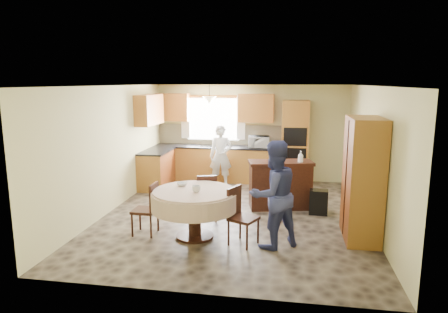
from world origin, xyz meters
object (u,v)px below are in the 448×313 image
at_px(sideboard, 280,186).
at_px(dining_table, 194,201).
at_px(chair_left, 149,206).
at_px(oven_tower, 295,143).
at_px(cupboard, 363,179).
at_px(chair_back, 207,195).
at_px(person_sink, 221,156).
at_px(chair_right, 240,213).
at_px(person_dining, 273,195).

relative_size(sideboard, dining_table, 0.91).
relative_size(sideboard, chair_left, 1.44).
bearing_deg(oven_tower, cupboard, -72.94).
bearing_deg(dining_table, chair_back, 87.65).
relative_size(oven_tower, chair_back, 2.36).
height_order(chair_left, person_sink, person_sink).
height_order(chair_left, chair_right, chair_right).
bearing_deg(oven_tower, person_dining, -94.90).
height_order(sideboard, person_dining, person_dining).
bearing_deg(cupboard, sideboard, 133.96).
bearing_deg(chair_left, person_dining, 87.17).
bearing_deg(person_sink, sideboard, -52.82).
height_order(chair_back, chair_right, chair_right).
distance_m(cupboard, person_dining, 1.55).
height_order(sideboard, chair_right, chair_right).
distance_m(chair_back, person_sink, 2.55).
bearing_deg(oven_tower, person_sink, -162.35).
bearing_deg(cupboard, chair_left, -173.11).
xyz_separation_m(cupboard, chair_back, (-2.69, 0.38, -0.51)).
relative_size(dining_table, person_dining, 0.84).
bearing_deg(chair_back, dining_table, 70.42).
xyz_separation_m(chair_left, person_dining, (2.10, -0.17, 0.35)).
bearing_deg(person_sink, dining_table, -95.40).
distance_m(chair_right, person_sink, 3.60).
xyz_separation_m(oven_tower, cupboard, (1.07, -3.49, -0.05)).
bearing_deg(oven_tower, dining_table, -112.93).
bearing_deg(chair_left, oven_tower, 149.71).
xyz_separation_m(chair_right, person_sink, (-0.91, 3.47, 0.26)).
distance_m(chair_back, person_dining, 1.64).
distance_m(sideboard, chair_back, 1.68).
bearing_deg(person_sink, oven_tower, 9.86).
bearing_deg(cupboard, oven_tower, 107.06).
distance_m(dining_table, person_dining, 1.33).
bearing_deg(chair_right, chair_back, 63.38).
distance_m(oven_tower, chair_left, 4.65).
xyz_separation_m(cupboard, dining_table, (-2.72, -0.42, -0.37)).
relative_size(person_sink, person_dining, 0.90).
xyz_separation_m(chair_left, chair_back, (0.83, 0.81, -0.00)).
relative_size(cupboard, chair_left, 2.25).
bearing_deg(dining_table, oven_tower, 67.07).
height_order(sideboard, cupboard, cupboard).
height_order(dining_table, chair_right, chair_right).
xyz_separation_m(sideboard, dining_table, (-1.36, -1.84, 0.17)).
height_order(oven_tower, chair_right, oven_tower).
xyz_separation_m(oven_tower, chair_back, (-1.62, -3.10, -0.56)).
height_order(dining_table, chair_back, chair_back).
bearing_deg(dining_table, sideboard, 53.50).
bearing_deg(chair_back, chair_right, 110.95).
height_order(chair_back, person_sink, person_sink).
bearing_deg(chair_back, sideboard, -159.43).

